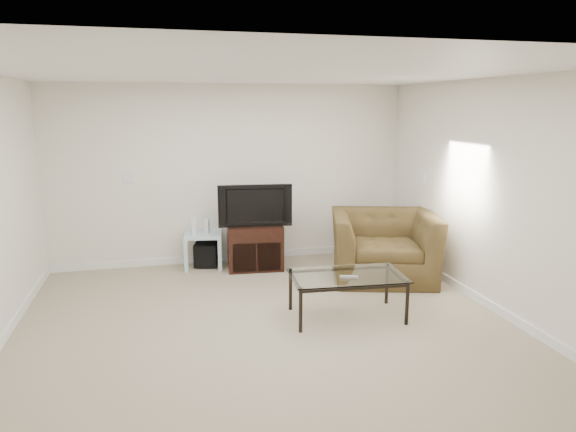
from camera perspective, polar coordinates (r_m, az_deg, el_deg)
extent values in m
plane|color=tan|center=(5.26, -2.19, -12.64)|extent=(5.00, 5.00, 0.00)
plane|color=white|center=(4.78, -2.44, 15.68)|extent=(5.00, 5.00, 0.00)
cube|color=silver|center=(7.30, -6.30, 4.58)|extent=(5.00, 0.02, 2.50)
cube|color=silver|center=(5.89, 22.24, 1.93)|extent=(0.02, 5.00, 2.50)
cube|color=white|center=(7.24, -17.35, 4.03)|extent=(0.12, 0.02, 0.12)
cube|color=white|center=(7.22, 14.74, 4.17)|extent=(0.02, 0.09, 0.13)
cube|color=white|center=(7.16, 15.47, -3.73)|extent=(0.02, 0.08, 0.12)
cube|color=black|center=(7.00, -3.69, -1.83)|extent=(0.43, 0.32, 0.06)
imported|color=black|center=(6.93, -3.74, 1.31)|extent=(0.93, 0.27, 0.57)
cube|color=black|center=(7.28, -9.08, -4.21)|extent=(0.37, 0.37, 0.31)
cube|color=white|center=(7.15, -10.42, -1.07)|extent=(0.06, 0.16, 0.22)
cube|color=silver|center=(7.14, -8.96, -1.16)|extent=(0.09, 0.15, 0.19)
imported|color=#49271A|center=(6.73, 10.63, -2.06)|extent=(1.50, 1.19, 1.15)
cube|color=#B2B2B7|center=(5.36, 6.79, -6.72)|extent=(0.19, 0.10, 0.02)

